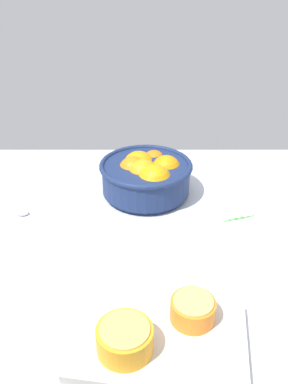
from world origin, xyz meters
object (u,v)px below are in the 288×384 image
(fruit_bowl, at_px, (146,175))
(spoon, at_px, (7,212))
(orange_half_1, at_px, (124,339))
(cutting_board, at_px, (159,341))
(orange_half_0, at_px, (192,310))

(fruit_bowl, xyz_separation_m, spoon, (-0.33, -0.09, -0.05))
(fruit_bowl, relative_size, spoon, 1.46)
(fruit_bowl, distance_m, spoon, 0.34)
(orange_half_1, bearing_deg, spoon, 126.27)
(cutting_board, distance_m, orange_half_0, 0.07)
(spoon, bearing_deg, fruit_bowl, 15.31)
(orange_half_0, bearing_deg, cutting_board, -144.90)
(fruit_bowl, relative_size, orange_half_1, 2.67)
(cutting_board, height_order, orange_half_1, orange_half_1)
(cutting_board, distance_m, spoon, 0.51)
(orange_half_0, xyz_separation_m, spoon, (-0.40, 0.34, -0.03))
(orange_half_1, bearing_deg, fruit_bowl, 85.92)
(cutting_board, relative_size, orange_half_0, 3.65)
(orange_half_1, bearing_deg, orange_half_0, 29.13)
(fruit_bowl, distance_m, orange_half_0, 0.43)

